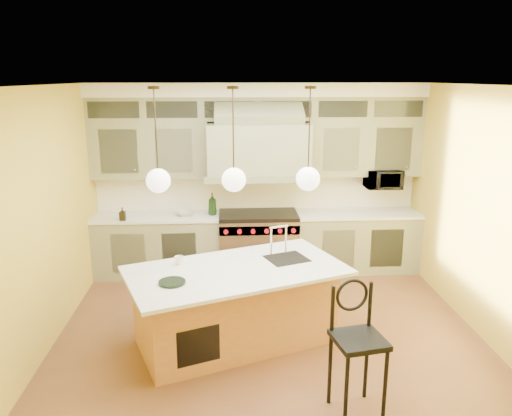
{
  "coord_description": "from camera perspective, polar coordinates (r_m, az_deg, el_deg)",
  "views": [
    {
      "loc": [
        -0.48,
        -5.22,
        2.99
      ],
      "look_at": [
        -0.12,
        0.7,
        1.42
      ],
      "focal_mm": 35.0,
      "sensor_mm": 36.0,
      "label": 1
    }
  ],
  "objects": [
    {
      "name": "floor",
      "position": [
        6.03,
        1.6,
        -14.91
      ],
      "size": [
        5.0,
        5.0,
        0.0
      ],
      "primitive_type": "plane",
      "color": "brown",
      "rests_on": "ground"
    },
    {
      "name": "ceiling",
      "position": [
        5.24,
        1.83,
        13.83
      ],
      "size": [
        5.0,
        5.0,
        0.0
      ],
      "primitive_type": "plane",
      "rotation": [
        3.14,
        0.0,
        0.0
      ],
      "color": "white",
      "rests_on": "wall_back"
    },
    {
      "name": "wall_back",
      "position": [
        7.88,
        0.1,
        3.55
      ],
      "size": [
        5.0,
        0.0,
        5.0
      ],
      "primitive_type": "plane",
      "rotation": [
        1.57,
        0.0,
        0.0
      ],
      "color": "gold",
      "rests_on": "ground"
    },
    {
      "name": "wall_front",
      "position": [
        3.16,
        5.86,
        -14.45
      ],
      "size": [
        5.0,
        0.0,
        5.0
      ],
      "primitive_type": "plane",
      "rotation": [
        -1.57,
        0.0,
        0.0
      ],
      "color": "gold",
      "rests_on": "ground"
    },
    {
      "name": "wall_left",
      "position": [
        5.8,
        -23.72,
        -1.86
      ],
      "size": [
        0.0,
        5.0,
        5.0
      ],
      "primitive_type": "plane",
      "rotation": [
        1.57,
        0.0,
        1.57
      ],
      "color": "gold",
      "rests_on": "ground"
    },
    {
      "name": "wall_right",
      "position": [
        6.2,
        25.4,
        -1.03
      ],
      "size": [
        0.0,
        5.0,
        5.0
      ],
      "primitive_type": "plane",
      "rotation": [
        1.57,
        0.0,
        -1.57
      ],
      "color": "gold",
      "rests_on": "ground"
    },
    {
      "name": "back_cabinetry",
      "position": [
        7.63,
        0.22,
        3.01
      ],
      "size": [
        5.0,
        0.77,
        2.9
      ],
      "color": "gray",
      "rests_on": "floor"
    },
    {
      "name": "range",
      "position": [
        7.79,
        0.25,
        -3.94
      ],
      "size": [
        1.2,
        0.74,
        0.96
      ],
      "color": "silver",
      "rests_on": "floor"
    },
    {
      "name": "kitchen_island",
      "position": [
        5.81,
        -2.33,
        -10.9
      ],
      "size": [
        2.67,
        2.03,
        1.35
      ],
      "rotation": [
        0.0,
        0.0,
        0.37
      ],
      "color": "#A9723C",
      "rests_on": "floor"
    },
    {
      "name": "counter_stool",
      "position": [
        4.69,
        11.48,
        -14.61
      ],
      "size": [
        0.5,
        0.5,
        1.24
      ],
      "rotation": [
        0.0,
        0.0,
        0.19
      ],
      "color": "black",
      "rests_on": "floor"
    },
    {
      "name": "microwave",
      "position": [
        8.0,
        14.31,
        3.25
      ],
      "size": [
        0.54,
        0.37,
        0.3
      ],
      "primitive_type": "imported",
      "color": "black",
      "rests_on": "back_cabinetry"
    },
    {
      "name": "oil_bottle_a",
      "position": [
        7.61,
        -5.01,
        0.45
      ],
      "size": [
        0.13,
        0.13,
        0.34
      ],
      "primitive_type": "imported",
      "rotation": [
        0.0,
        0.0,
        0.02
      ],
      "color": "black",
      "rests_on": "back_cabinetry"
    },
    {
      "name": "oil_bottle_b",
      "position": [
        7.56,
        -15.01,
        -0.67
      ],
      "size": [
        0.09,
        0.09,
        0.19
      ],
      "primitive_type": "imported",
      "rotation": [
        0.0,
        0.0,
        -0.03
      ],
      "color": "black",
      "rests_on": "back_cabinetry"
    },
    {
      "name": "fruit_bowl",
      "position": [
        7.67,
        -8.12,
        -0.58
      ],
      "size": [
        0.31,
        0.31,
        0.07
      ],
      "primitive_type": "imported",
      "rotation": [
        0.0,
        0.0,
        0.15
      ],
      "color": "beige",
      "rests_on": "back_cabinetry"
    },
    {
      "name": "cup",
      "position": [
        5.76,
        -8.78,
        -5.93
      ],
      "size": [
        0.11,
        0.11,
        0.1
      ],
      "primitive_type": "imported",
      "rotation": [
        0.0,
        0.0,
        -0.09
      ],
      "color": "white",
      "rests_on": "kitchen_island"
    },
    {
      "name": "pendant_left",
      "position": [
        5.38,
        -11.12,
        3.39
      ],
      "size": [
        0.26,
        0.26,
        1.11
      ],
      "color": "#2D2319",
      "rests_on": "ceiling"
    },
    {
      "name": "pendant_center",
      "position": [
        5.33,
        -2.56,
        3.55
      ],
      "size": [
        0.26,
        0.26,
        1.11
      ],
      "color": "#2D2319",
      "rests_on": "ceiling"
    },
    {
      "name": "pendant_right",
      "position": [
        5.4,
        5.97,
        3.63
      ],
      "size": [
        0.26,
        0.26,
        1.11
      ],
      "color": "#2D2319",
      "rests_on": "ceiling"
    }
  ]
}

